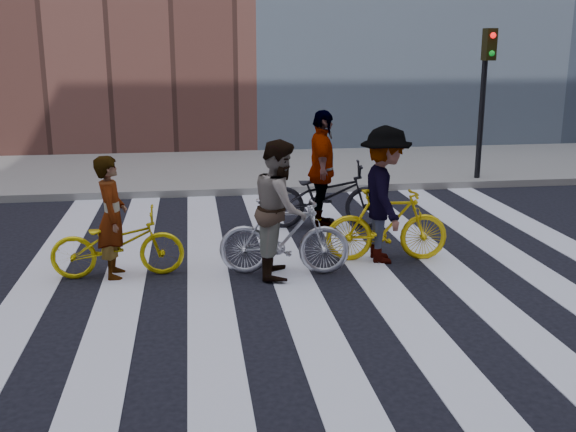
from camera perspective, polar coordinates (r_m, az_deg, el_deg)
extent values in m
plane|color=black|center=(9.14, 3.70, -4.93)|extent=(100.00, 100.00, 0.00)
cube|color=gray|center=(16.30, -1.72, 3.99)|extent=(100.00, 5.00, 0.15)
cube|color=silver|center=(9.18, -20.66, -5.73)|extent=(0.55, 10.00, 0.01)
cube|color=silver|center=(9.00, -13.78, -5.60)|extent=(0.55, 10.00, 0.01)
cube|color=silver|center=(8.96, -6.74, -5.38)|extent=(0.55, 10.00, 0.01)
cube|color=silver|center=(9.04, 0.27, -5.07)|extent=(0.55, 10.00, 0.01)
cube|color=silver|center=(9.26, 7.04, -4.71)|extent=(0.55, 10.00, 0.01)
cube|color=silver|center=(9.60, 13.41, -4.31)|extent=(0.55, 10.00, 0.01)
cube|color=silver|center=(10.05, 19.27, -3.89)|extent=(0.55, 10.00, 0.01)
cylinder|color=black|center=(15.23, 16.07, 8.50)|extent=(0.12, 0.12, 3.20)
cube|color=black|center=(15.03, 16.68, 13.75)|extent=(0.22, 0.28, 0.65)
sphere|color=red|center=(14.89, 16.98, 14.42)|extent=(0.12, 0.12, 0.12)
sphere|color=#0CCC26|center=(14.89, 16.88, 13.04)|extent=(0.12, 0.12, 0.12)
imported|color=#CEB90B|center=(9.19, -14.23, -2.27)|extent=(1.75, 0.65, 0.91)
imported|color=#B2B3BD|center=(8.97, -0.33, -1.78)|extent=(1.79, 0.76, 1.05)
imported|color=yellow|center=(9.64, 8.37, -0.76)|extent=(1.78, 0.64, 1.05)
imported|color=black|center=(11.24, 3.13, 1.73)|extent=(2.21, 1.04, 1.12)
imported|color=slate|center=(9.10, -14.68, -0.10)|extent=(0.41, 0.61, 1.63)
imported|color=slate|center=(8.86, -0.65, 0.64)|extent=(0.82, 0.98, 1.83)
imported|color=slate|center=(9.52, 8.18, 1.78)|extent=(0.82, 1.30, 1.93)
imported|color=slate|center=(11.15, 2.91, 3.89)|extent=(0.64, 1.22, 1.98)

